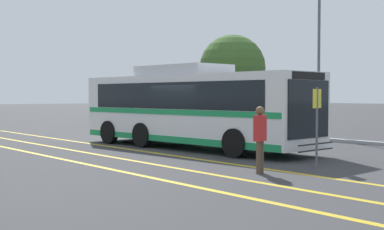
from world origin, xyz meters
name	(u,v)px	position (x,y,z in m)	size (l,w,h in m)	color
ground_plane	(191,149)	(0.00, 0.00, 0.00)	(220.00, 220.00, 0.00)	#38383A
lane_strip_0	(147,152)	(-0.37, -1.87, 0.00)	(0.20, 30.96, 0.01)	gold
lane_strip_1	(102,155)	(-0.37, -3.76, 0.00)	(0.20, 30.96, 0.01)	gold
lane_strip_2	(60,159)	(-0.37, -5.35, 0.00)	(0.20, 30.96, 0.01)	gold
curb_strip	(302,138)	(-0.37, 7.17, 0.07)	(38.96, 0.36, 0.15)	#99999E
transit_bus	(192,106)	(-0.39, 0.33, 1.67)	(11.42, 3.44, 3.32)	silver
parked_car_0	(157,118)	(-10.39, 5.76, 0.74)	(4.92, 2.08, 1.46)	navy
parked_car_1	(228,122)	(-4.28, 5.98, 0.73)	(4.12, 1.98, 1.41)	#9E9EA3
pedestrian_0	(260,135)	(6.17, -2.65, 1.05)	(0.35, 0.47, 1.82)	brown
bus_stop_sign	(317,117)	(6.34, -0.43, 1.49)	(0.07, 0.40, 2.35)	#59595E
street_lamp	(319,35)	(-0.45, 8.55, 5.10)	(0.47, 0.47, 7.42)	#59595E
tree_0	(232,68)	(-9.82, 11.57, 3.95)	(4.41, 4.41, 6.17)	#513823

